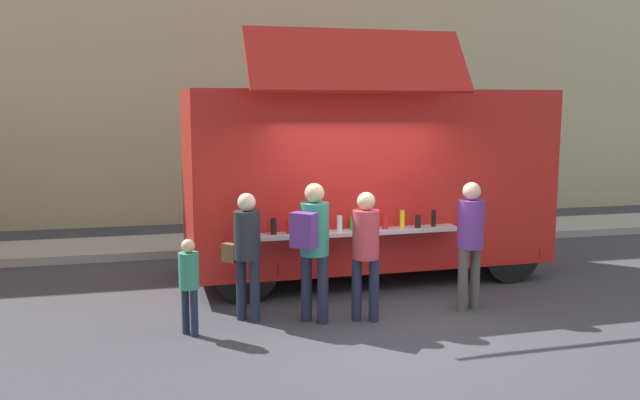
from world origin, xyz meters
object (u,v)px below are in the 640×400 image
(food_truck_main, at_px, (364,176))
(customer_rear_waiting, at_px, (246,246))
(customer_front_ordering, at_px, (366,245))
(child_near_queue, at_px, (189,278))
(customer_extra_browsing, at_px, (470,234))
(customer_mid_with_backpack, at_px, (313,239))
(trash_bin, at_px, (510,214))

(food_truck_main, relative_size, customer_rear_waiting, 3.39)
(food_truck_main, xyz_separation_m, customer_front_ordering, (-0.67, -2.24, -0.62))
(child_near_queue, bearing_deg, customer_extra_browsing, -36.37)
(customer_mid_with_backpack, relative_size, customer_extra_browsing, 1.03)
(customer_front_ordering, bearing_deg, customer_rear_waiting, 98.39)
(customer_front_ordering, distance_m, customer_mid_with_backpack, 0.67)
(food_truck_main, distance_m, customer_mid_with_backpack, 2.60)
(food_truck_main, height_order, trash_bin, food_truck_main)
(customer_rear_waiting, distance_m, child_near_queue, 0.87)
(customer_front_ordering, height_order, child_near_queue, customer_front_ordering)
(food_truck_main, relative_size, customer_front_ordering, 3.36)
(customer_rear_waiting, bearing_deg, customer_extra_browsing, -49.86)
(child_near_queue, bearing_deg, food_truck_main, -0.31)
(food_truck_main, relative_size, customer_mid_with_backpack, 3.14)
(customer_rear_waiting, distance_m, customer_extra_browsing, 2.96)
(customer_rear_waiting, bearing_deg, trash_bin, -10.55)
(trash_bin, xyz_separation_m, customer_mid_with_backpack, (-5.26, -4.49, 0.63))
(food_truck_main, xyz_separation_m, child_near_queue, (-2.86, -2.25, -0.91))
(customer_extra_browsing, bearing_deg, customer_front_ordering, 74.14)
(customer_extra_browsing, bearing_deg, child_near_queue, 71.43)
(customer_mid_with_backpack, height_order, customer_rear_waiting, customer_mid_with_backpack)
(customer_mid_with_backpack, xyz_separation_m, child_near_queue, (-1.53, -0.09, -0.39))
(food_truck_main, distance_m, trash_bin, 4.70)
(customer_rear_waiting, height_order, child_near_queue, customer_rear_waiting)
(customer_front_ordering, distance_m, child_near_queue, 2.21)
(customer_mid_with_backpack, xyz_separation_m, customer_extra_browsing, (2.16, 0.06, -0.06))
(customer_extra_browsing, height_order, child_near_queue, customer_extra_browsing)
(customer_front_ordering, bearing_deg, child_near_queue, 112.70)
(customer_mid_with_backpack, bearing_deg, customer_rear_waiting, 110.70)
(food_truck_main, bearing_deg, customer_extra_browsing, -69.94)
(food_truck_main, bearing_deg, customer_rear_waiting, -139.82)
(trash_bin, distance_m, customer_extra_browsing, 5.44)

